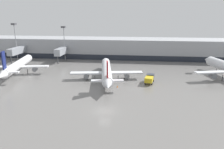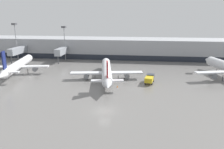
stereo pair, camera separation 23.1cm
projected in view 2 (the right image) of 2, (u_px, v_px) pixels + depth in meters
ground_plane at (104, 111)px, 46.56m from camera, size 320.00×320.00×0.00m
terminal_building at (124, 48)px, 104.62m from camera, size 160.00×28.70×9.00m
parked_jet_0 at (107, 71)px, 69.19m from camera, size 23.01×34.10×8.12m
parked_jet_2 at (18, 65)px, 75.07m from camera, size 20.73×32.07×9.69m
service_truck_3 at (150, 78)px, 65.40m from camera, size 3.16×5.76×2.34m
traffic_cone_0 at (117, 86)px, 61.68m from camera, size 0.39×0.39×0.56m
apron_light_mast_0 at (15, 31)px, 95.52m from camera, size 1.80×1.80×16.38m
apron_light_mast_1 at (64, 33)px, 95.56m from camera, size 1.80×1.80×15.14m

